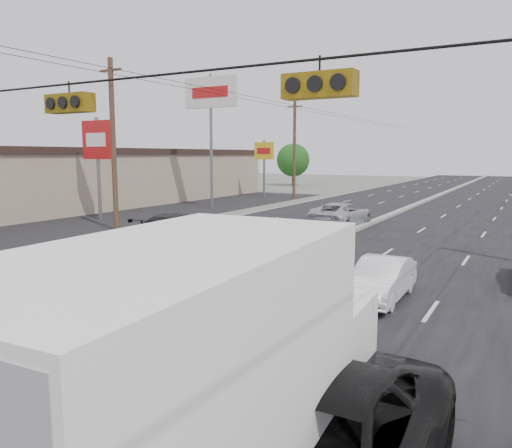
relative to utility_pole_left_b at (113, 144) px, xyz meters
The scene contains 18 objects.
ground 20.18m from the utility_pole_left_b, 50.19° to the right, with size 200.00×200.00×0.00m, color #606356.
road_surface 20.18m from the utility_pole_left_b, 50.19° to the left, with size 20.00×160.00×0.02m, color black.
center_median 20.16m from the utility_pole_left_b, 50.19° to the left, with size 0.50×160.00×0.20m, color gray.
strip_mall 17.03m from the utility_pole_left_b, 143.47° to the left, with size 12.00×42.00×4.60m, color tan.
parking_lot 12.10m from the utility_pole_left_b, 114.23° to the left, with size 10.00×42.00×0.02m, color black.
utility_pole_left_b is the anchor object (origin of this frame).
utility_pole_left_c 25.00m from the utility_pole_left_b, 90.00° to the left, with size 1.60×0.30×10.00m.
traffic_signals 20.45m from the utility_pole_left_b, 47.18° to the right, with size 25.00×0.30×0.54m.
pole_sign_mid 5.41m from the utility_pole_left_b, 146.31° to the left, with size 2.60×0.25×7.00m.
pole_sign_billboard 13.68m from the utility_pole_left_b, 98.75° to the left, with size 5.00×0.25×11.00m.
pole_sign_far 25.25m from the utility_pole_left_b, 97.97° to the left, with size 2.20×0.25×6.00m.
tree_left_far 46.01m from the utility_pole_left_b, 101.92° to the left, with size 4.80×4.80×6.12m.
box_truck 25.31m from the utility_pole_left_b, 42.73° to the right, with size 2.80×7.17×3.58m.
red_sedan 18.54m from the utility_pole_left_b, 30.48° to the right, with size 1.31×3.75×1.24m, color maroon.
queue_car_a 14.98m from the utility_pole_left_b, 13.79° to the right, with size 1.60×3.99×1.36m, color black.
queue_car_b 19.39m from the utility_pole_left_b, 20.27° to the right, with size 1.36×3.91×1.29m, color white.
oncoming_near 7.59m from the utility_pole_left_b, 16.11° to the right, with size 2.17×5.35×1.55m, color black.
oncoming_far 14.49m from the utility_pole_left_b, 36.56° to the left, with size 2.50×5.42×1.51m, color #ADB0B5.
Camera 1 is at (9.21, -6.60, 4.50)m, focal length 35.00 mm.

